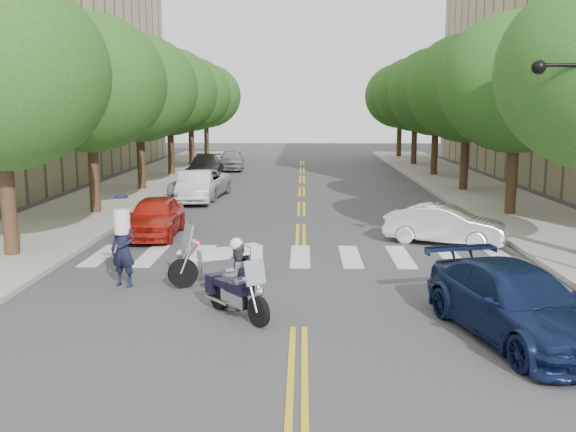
{
  "coord_description": "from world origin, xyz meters",
  "views": [
    {
      "loc": [
        0.08,
        -12.89,
        4.58
      ],
      "look_at": [
        -0.38,
        6.34,
        1.3
      ],
      "focal_mm": 40.0,
      "sensor_mm": 36.0,
      "label": 1
    }
  ],
  "objects_px": {
    "sedan_blue": "(516,303)",
    "officer_standing": "(123,250)",
    "motorcycle_parked": "(224,261)",
    "convertible": "(445,225)",
    "motorcycle_police": "(236,281)"
  },
  "relations": [
    {
      "from": "motorcycle_police",
      "to": "sedan_blue",
      "type": "height_order",
      "value": "motorcycle_police"
    },
    {
      "from": "sedan_blue",
      "to": "motorcycle_parked",
      "type": "bearing_deg",
      "value": 133.11
    },
    {
      "from": "sedan_blue",
      "to": "officer_standing",
      "type": "bearing_deg",
      "value": 143.55
    },
    {
      "from": "sedan_blue",
      "to": "convertible",
      "type": "bearing_deg",
      "value": 71.99
    },
    {
      "from": "motorcycle_parked",
      "to": "convertible",
      "type": "bearing_deg",
      "value": -82.56
    },
    {
      "from": "motorcycle_police",
      "to": "officer_standing",
      "type": "height_order",
      "value": "officer_standing"
    },
    {
      "from": "officer_standing",
      "to": "motorcycle_police",
      "type": "bearing_deg",
      "value": -17.24
    },
    {
      "from": "motorcycle_police",
      "to": "motorcycle_parked",
      "type": "relative_size",
      "value": 0.78
    },
    {
      "from": "convertible",
      "to": "officer_standing",
      "type": "bearing_deg",
      "value": 143.24
    },
    {
      "from": "convertible",
      "to": "sedan_blue",
      "type": "relative_size",
      "value": 0.8
    },
    {
      "from": "motorcycle_police",
      "to": "motorcycle_parked",
      "type": "height_order",
      "value": "motorcycle_police"
    },
    {
      "from": "motorcycle_parked",
      "to": "sedan_blue",
      "type": "height_order",
      "value": "motorcycle_parked"
    },
    {
      "from": "officer_standing",
      "to": "convertible",
      "type": "xyz_separation_m",
      "value": [
        9.4,
        5.44,
        -0.3
      ]
    },
    {
      "from": "convertible",
      "to": "motorcycle_police",
      "type": "bearing_deg",
      "value": 164.33
    },
    {
      "from": "motorcycle_police",
      "to": "sedan_blue",
      "type": "relative_size",
      "value": 0.37
    }
  ]
}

